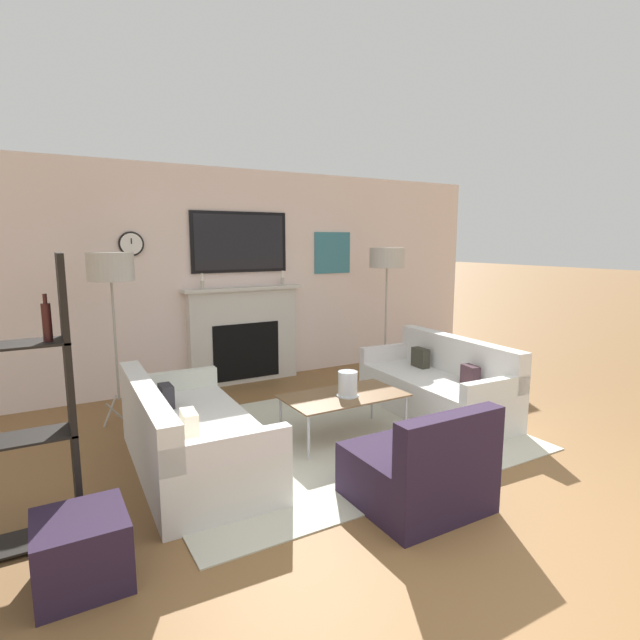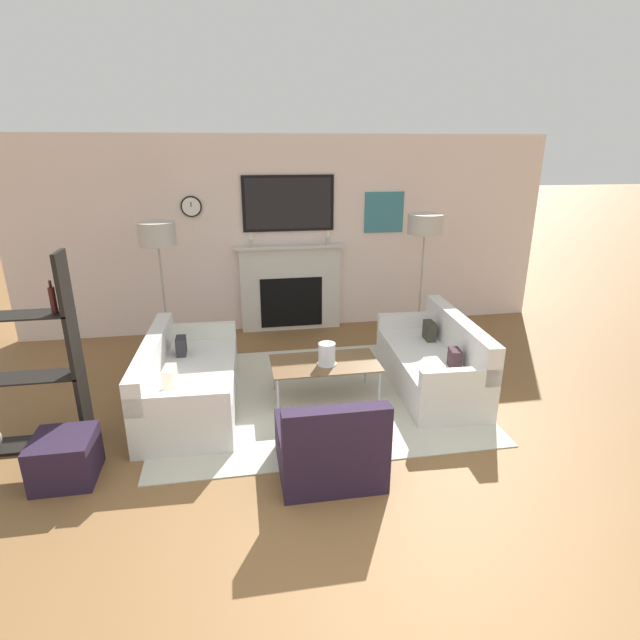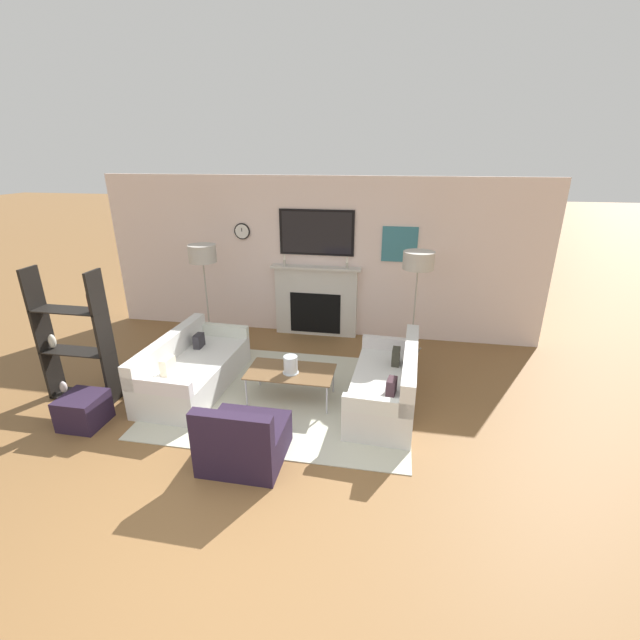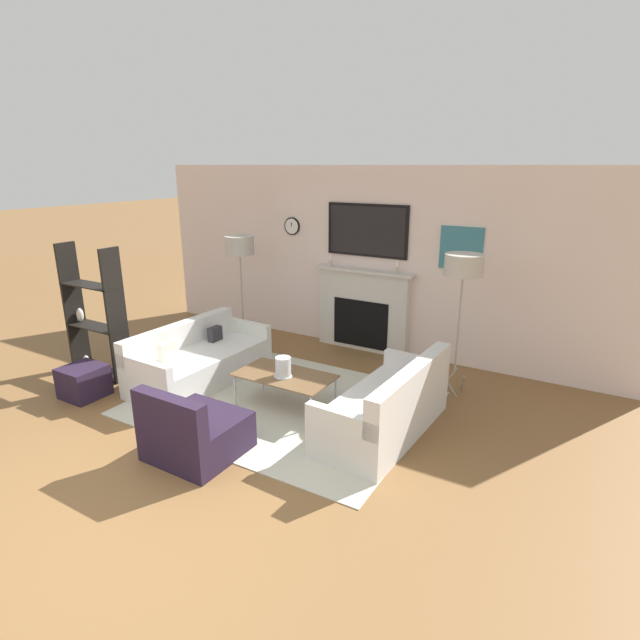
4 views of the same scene
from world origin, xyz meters
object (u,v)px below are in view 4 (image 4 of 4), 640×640
(floor_lamp_right, at_px, (464,267))
(couch_left, at_px, (199,361))
(shelf_unit, at_px, (95,318))
(floor_lamp_left, at_px, (240,247))
(armchair, at_px, (194,433))
(couch_right, at_px, (387,408))
(hurricane_candle, at_px, (283,368))
(ottoman, at_px, (84,382))
(coffee_table, at_px, (285,377))

(floor_lamp_right, bearing_deg, couch_left, -155.79)
(shelf_unit, bearing_deg, floor_lamp_left, 62.84)
(armchair, xyz_separation_m, floor_lamp_left, (-1.55, 2.68, 1.31))
(couch_left, relative_size, couch_right, 1.05)
(armchair, relative_size, floor_lamp_left, 0.48)
(couch_right, height_order, shelf_unit, shelf_unit)
(couch_left, distance_m, hurricane_candle, 1.45)
(floor_lamp_right, bearing_deg, couch_right, -103.57)
(hurricane_candle, relative_size, floor_lamp_right, 0.13)
(ottoman, bearing_deg, floor_lamp_left, 77.23)
(hurricane_candle, xyz_separation_m, shelf_unit, (-2.70, -0.39, 0.27))
(couch_left, relative_size, armchair, 2.30)
(coffee_table, height_order, shelf_unit, shelf_unit)
(armchair, height_order, coffee_table, armchair)
(coffee_table, bearing_deg, couch_left, 176.71)
(hurricane_candle, relative_size, ottoman, 0.50)
(ottoman, bearing_deg, couch_left, 50.56)
(floor_lamp_right, distance_m, shelf_unit, 4.70)
(couch_right, bearing_deg, floor_lamp_right, 76.43)
(floor_lamp_left, bearing_deg, floor_lamp_right, -0.00)
(hurricane_candle, bearing_deg, floor_lamp_left, 140.18)
(couch_right, bearing_deg, coffee_table, -176.39)
(shelf_unit, relative_size, ottoman, 3.78)
(couch_right, xyz_separation_m, hurricane_candle, (-1.22, -0.12, 0.24))
(coffee_table, height_order, ottoman, coffee_table)
(hurricane_candle, bearing_deg, couch_right, 5.73)
(ottoman, bearing_deg, floor_lamp_right, 31.95)
(shelf_unit, height_order, ottoman, shelf_unit)
(couch_left, height_order, floor_lamp_left, floor_lamp_left)
(armchair, height_order, shelf_unit, shelf_unit)
(coffee_table, xyz_separation_m, floor_lamp_left, (-1.74, 1.42, 1.16))
(armchair, xyz_separation_m, shelf_unit, (-2.49, 0.83, 0.54))
(coffee_table, distance_m, hurricane_candle, 0.13)
(floor_lamp_left, distance_m, shelf_unit, 2.21)
(couch_left, relative_size, floor_lamp_right, 1.09)
(couch_right, relative_size, ottoman, 3.88)
(armchair, relative_size, ottoman, 1.77)
(floor_lamp_left, bearing_deg, shelf_unit, -117.16)
(floor_lamp_left, bearing_deg, hurricane_candle, -39.82)
(floor_lamp_right, bearing_deg, shelf_unit, -156.47)
(couch_right, relative_size, armchair, 2.19)
(couch_left, relative_size, shelf_unit, 1.08)
(couch_left, bearing_deg, ottoman, -129.44)
(floor_lamp_right, xyz_separation_m, shelf_unit, (-4.25, -1.85, -0.80))
(floor_lamp_right, relative_size, ottoman, 3.75)
(floor_lamp_left, relative_size, ottoman, 3.71)
(armchair, xyz_separation_m, floor_lamp_right, (1.75, 2.68, 1.33))
(floor_lamp_right, xyz_separation_m, ottoman, (-3.84, -2.39, -1.39))
(floor_lamp_left, distance_m, ottoman, 2.81)
(armchair, distance_m, floor_lamp_right, 3.47)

